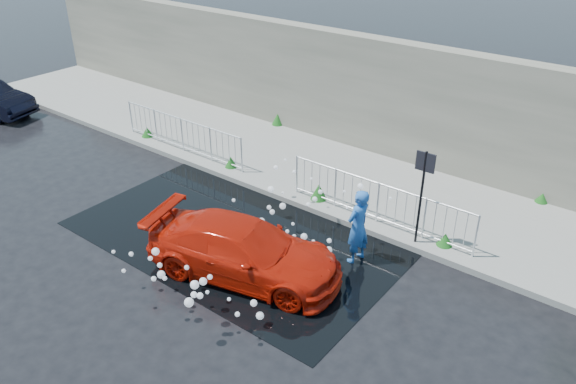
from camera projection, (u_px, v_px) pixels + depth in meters
name	position (u px, v px, depth m)	size (l,w,h in m)	color
ground	(196.00, 244.00, 13.46)	(90.00, 90.00, 0.00)	black
pavement	(316.00, 168.00, 16.89)	(30.00, 4.00, 0.15)	gray
curb	(275.00, 194.00, 15.50)	(30.00, 0.25, 0.16)	gray
retaining_wall	(358.00, 91.00, 17.54)	(30.00, 0.60, 3.50)	#5D5A4E
puddle	(240.00, 233.00, 13.88)	(8.00, 5.00, 0.01)	black
sign_post	(423.00, 183.00, 12.53)	(0.45, 0.06, 2.50)	black
railing_left	(182.00, 133.00, 17.57)	(5.05, 0.05, 1.10)	silver
railing_right	(378.00, 201.00, 13.83)	(5.05, 0.05, 1.10)	silver
weeds	(298.00, 164.00, 16.57)	(12.17, 3.93, 0.44)	#134A16
water_spray	(255.00, 243.00, 12.25)	(3.63, 5.84, 1.07)	white
red_car	(244.00, 250.00, 12.14)	(1.77, 4.36, 1.26)	#B11607
person	(358.00, 227.00, 12.48)	(0.66, 0.43, 1.81)	#225CAE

